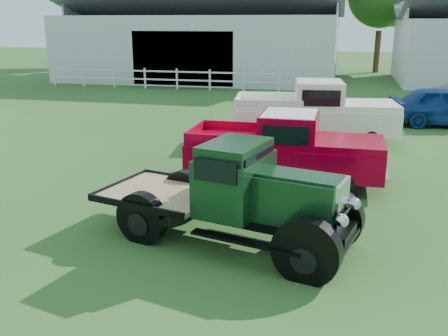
% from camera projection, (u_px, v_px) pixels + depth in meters
% --- Properties ---
extents(ground, '(120.00, 120.00, 0.00)m').
position_uv_depth(ground, '(199.00, 239.00, 9.29)').
color(ground, '#26491B').
extents(shed_left, '(18.80, 10.20, 5.60)m').
position_uv_depth(shed_left, '(203.00, 37.00, 34.29)').
color(shed_left, silver).
rests_on(shed_left, ground).
extents(fence_rail, '(14.20, 0.16, 1.20)m').
position_uv_depth(fence_rail, '(161.00, 78.00, 29.53)').
color(fence_rail, white).
rests_on(fence_rail, ground).
extents(tree_a, '(6.30, 6.30, 10.50)m').
position_uv_depth(tree_a, '(100.00, 4.00, 42.51)').
color(tree_a, '#103612').
rests_on(tree_a, ground).
extents(tree_c, '(5.40, 5.40, 9.00)m').
position_uv_depth(tree_c, '(380.00, 12.00, 37.74)').
color(tree_c, '#103612').
rests_on(tree_c, ground).
extents(vintage_flatbed, '(5.08, 3.00, 1.89)m').
position_uv_depth(vintage_flatbed, '(230.00, 193.00, 8.94)').
color(vintage_flatbed, '#113519').
rests_on(vintage_flatbed, ground).
extents(red_pickup, '(4.93, 1.94, 1.79)m').
position_uv_depth(red_pickup, '(285.00, 148.00, 12.30)').
color(red_pickup, '#AF001F').
rests_on(red_pickup, ground).
extents(white_pickup, '(5.64, 2.73, 1.99)m').
position_uv_depth(white_pickup, '(315.00, 113.00, 16.41)').
color(white_pickup, white).
rests_on(white_pickup, ground).
extents(misc_car_blue, '(4.53, 2.06, 1.51)m').
position_uv_depth(misc_car_blue, '(448.00, 106.00, 19.03)').
color(misc_car_blue, navy).
rests_on(misc_car_blue, ground).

